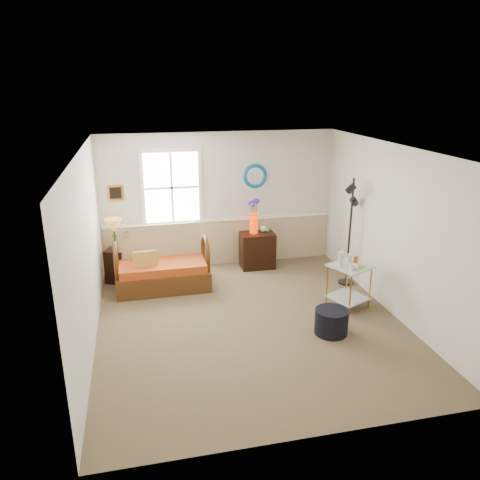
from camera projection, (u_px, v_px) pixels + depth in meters
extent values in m
cube|color=brown|center=(250.00, 322.00, 7.10)|extent=(4.50, 5.00, 0.01)
cube|color=white|center=(251.00, 150.00, 6.27)|extent=(4.50, 5.00, 0.01)
cube|color=beige|center=(219.00, 200.00, 8.99)|extent=(4.50, 0.01, 2.60)
cube|color=beige|center=(315.00, 325.00, 4.37)|extent=(4.50, 0.01, 2.60)
cube|color=beige|center=(87.00, 253.00, 6.22)|extent=(0.01, 5.00, 2.60)
cube|color=beige|center=(393.00, 231.00, 7.15)|extent=(0.01, 5.00, 2.60)
cube|color=tan|center=(220.00, 242.00, 9.25)|extent=(4.46, 0.02, 0.90)
cube|color=white|center=(220.00, 220.00, 9.09)|extent=(4.46, 0.04, 0.06)
cube|color=orange|center=(115.00, 193.00, 8.50)|extent=(0.28, 0.03, 0.28)
torus|color=#107BC9|center=(255.00, 176.00, 8.98)|extent=(0.47, 0.07, 0.47)
imported|color=#498032|center=(123.00, 242.00, 8.33)|extent=(0.40, 0.43, 0.30)
cylinder|color=black|center=(331.00, 322.00, 6.74)|extent=(0.57, 0.57, 0.37)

